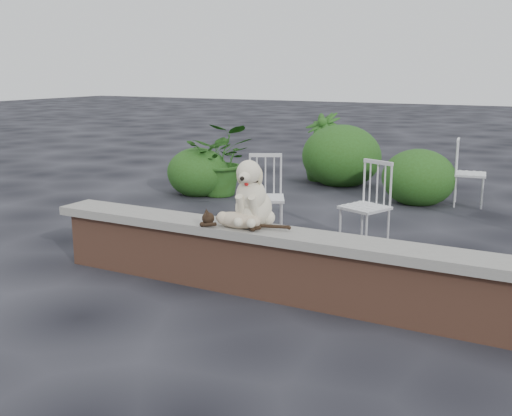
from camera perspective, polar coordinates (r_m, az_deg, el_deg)
The scene contains 11 objects.
ground at distance 4.97m, azimuth 10.65°, elevation -9.75°, with size 60.00×60.00×0.00m, color black.
brick_wall at distance 4.88m, azimuth 10.77°, elevation -7.03°, with size 6.00×0.30×0.50m, color brown.
capstone at distance 4.79m, azimuth 10.91°, elevation -3.77°, with size 6.20×0.40×0.08m, color slate.
dog at distance 5.18m, azimuth -0.22°, elevation 1.55°, with size 0.39×0.51×0.59m, color beige, non-canonical shape.
cat at distance 5.14m, azimuth -1.80°, elevation -1.05°, with size 0.91×0.22×0.16m, color tan, non-canonical shape.
chair_b at distance 6.59m, azimuth 10.13°, elevation 0.20°, with size 0.56×0.56×0.94m, color silver, non-canonical shape.
chair_e at distance 9.08m, azimuth 19.36°, elevation 3.11°, with size 0.56×0.56×0.94m, color silver, non-canonical shape.
chair_a at distance 6.96m, azimuth 0.89°, elevation 1.06°, with size 0.56×0.56×0.94m, color silver, non-canonical shape.
potted_plant_a at distance 9.29m, azimuth -3.17°, elevation 4.57°, with size 1.00×0.87×1.11m, color #234914.
potted_plant_b at distance 10.63m, azimuth 6.16°, elevation 5.71°, with size 0.65×0.65×1.17m, color #234914.
shrubbery at distance 9.72m, azimuth 7.01°, elevation 4.04°, with size 4.13×2.91×1.05m.
Camera 1 is at (1.34, -4.40, 1.89)m, focal length 42.87 mm.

